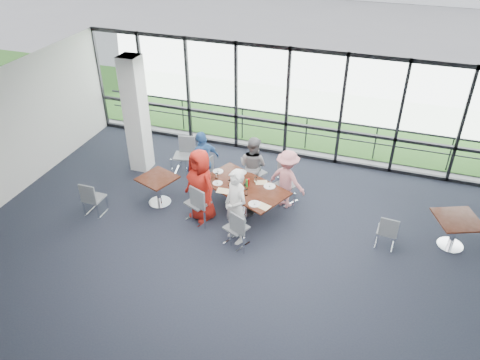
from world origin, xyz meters
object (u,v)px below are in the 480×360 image
(side_table_left, at_px, (158,182))
(chair_spare_lb, at_px, (183,156))
(main_table, at_px, (244,190))
(diner_end, at_px, (203,163))
(diner_far_right, at_px, (287,179))
(chair_main_fl, at_px, (256,173))
(diner_near_left, at_px, (201,185))
(chair_main_nr, at_px, (236,228))
(diner_near_right, at_px, (236,207))
(diner_far_left, at_px, (253,166))
(chair_main_nl, at_px, (198,203))
(chair_spare_la, at_px, (94,198))
(chair_spare_r, at_px, (387,231))
(side_table_right, at_px, (457,223))
(chair_main_fr, at_px, (286,185))
(structural_column, at_px, (136,115))
(chair_main_end, at_px, (202,173))

(side_table_left, bearing_deg, chair_spare_lb, 92.26)
(main_table, relative_size, diner_end, 1.36)
(main_table, bearing_deg, diner_far_right, 58.75)
(main_table, xyz_separation_m, chair_main_fl, (-0.04, 1.17, -0.21))
(main_table, xyz_separation_m, diner_near_left, (-0.89, -0.51, 0.27))
(chair_main_nr, relative_size, chair_main_fl, 1.07)
(diner_near_right, bearing_deg, diner_far_right, 101.67)
(main_table, bearing_deg, diner_far_left, 118.79)
(chair_main_nl, height_order, chair_spare_la, chair_main_nl)
(chair_main_fl, relative_size, chair_spare_r, 1.01)
(diner_near_left, relative_size, diner_far_right, 1.19)
(chair_spare_la, bearing_deg, side_table_left, 35.37)
(side_table_right, relative_size, chair_spare_la, 1.29)
(diner_end, xyz_separation_m, chair_main_fr, (2.10, 0.26, -0.38))
(diner_near_left, bearing_deg, side_table_right, 34.80)
(diner_near_right, relative_size, chair_main_nl, 1.82)
(chair_main_fr, bearing_deg, diner_end, 40.35)
(side_table_left, xyz_separation_m, chair_main_fr, (2.96, 1.11, -0.15))
(side_table_right, xyz_separation_m, chair_spare_lb, (-6.90, 1.00, -0.15))
(diner_end, bearing_deg, diner_far_left, 133.57)
(diner_near_left, distance_m, diner_far_right, 2.11)
(structural_column, height_order, diner_far_left, structural_column)
(diner_end, distance_m, chair_main_fr, 2.15)
(structural_column, relative_size, diner_far_right, 2.11)
(structural_column, distance_m, side_table_left, 2.13)
(diner_far_left, height_order, chair_main_end, diner_far_left)
(diner_far_left, distance_m, diner_far_right, 1.00)
(side_table_right, bearing_deg, diner_far_left, 172.42)
(chair_main_fr, bearing_deg, chair_spare_la, 58.80)
(diner_far_left, relative_size, chair_spare_r, 1.89)
(chair_spare_lb, bearing_deg, diner_far_right, 155.61)
(structural_column, height_order, chair_main_nr, structural_column)
(chair_spare_la, bearing_deg, chair_main_nr, 0.53)
(chair_main_nl, height_order, chair_main_nr, chair_main_nl)
(chair_main_fr, bearing_deg, diner_near_left, 70.38)
(chair_main_fr, bearing_deg, diner_far_right, 139.70)
(side_table_left, height_order, diner_near_right, diner_near_right)
(diner_end, distance_m, chair_spare_lb, 1.23)
(structural_column, relative_size, chair_spare_la, 3.58)
(structural_column, bearing_deg, side_table_right, -5.84)
(side_table_right, relative_size, chair_main_nr, 1.27)
(structural_column, bearing_deg, diner_end, -14.80)
(side_table_left, height_order, chair_spare_lb, chair_spare_lb)
(diner_far_left, relative_size, diner_far_right, 1.04)
(diner_near_right, distance_m, chair_spare_r, 3.33)
(side_table_right, relative_size, diner_near_left, 0.64)
(chair_main_nl, distance_m, chair_main_fl, 2.01)
(side_table_right, xyz_separation_m, chair_spare_r, (-1.39, -0.46, -0.22))
(structural_column, xyz_separation_m, chair_spare_la, (-0.00, -2.30, -1.15))
(side_table_right, bearing_deg, chair_spare_lb, 171.78)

